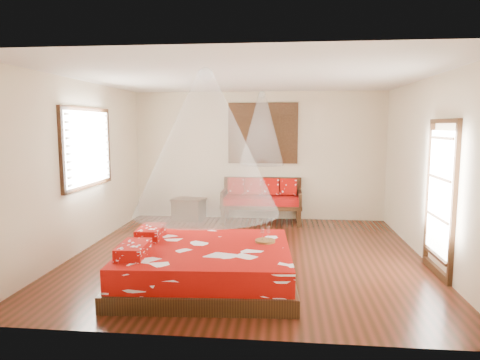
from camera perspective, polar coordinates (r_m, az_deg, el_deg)
name	(u,v)px	position (r m, az deg, el deg)	size (l,w,h in m)	color
room	(248,168)	(6.72, 1.05, 1.57)	(5.54, 5.54, 2.84)	black
bed	(206,265)	(5.74, -4.61, -11.20)	(2.36, 2.16, 0.65)	black
daybed	(262,198)	(9.19, 2.91, -2.43)	(1.70, 0.75, 0.94)	black
storage_chest	(189,209)	(9.53, -6.84, -3.84)	(0.77, 0.62, 0.47)	black
shutter_panel	(263,133)	(9.39, 3.07, 6.25)	(1.52, 0.06, 1.32)	black
window_left	(88,148)	(7.61, -19.63, 4.08)	(0.10, 1.74, 1.34)	black
glazed_door	(440,198)	(6.51, 25.13, -2.25)	(0.08, 1.02, 2.16)	black
wine_tray	(265,238)	(5.85, 3.37, -7.70)	(0.27, 0.27, 0.22)	brown
mosquito_net_main	(206,143)	(5.44, -4.55, 4.95)	(1.87, 1.87, 1.80)	white
mosquito_net_daybed	(262,129)	(8.93, 2.93, 6.84)	(0.92, 0.92, 1.50)	white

